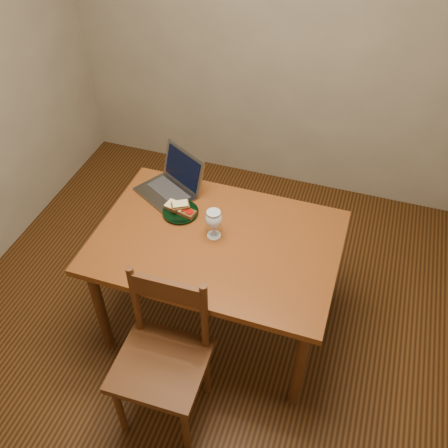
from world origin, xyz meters
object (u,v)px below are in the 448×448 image
(table, at_px, (217,250))
(plate, at_px, (181,212))
(chair, at_px, (162,355))
(milk_glass, at_px, (214,224))
(laptop, at_px, (174,182))

(table, relative_size, plate, 6.39)
(chair, bearing_deg, milk_glass, 83.91)
(table, bearing_deg, chair, -96.83)
(chair, height_order, plate, chair)
(table, height_order, plate, plate)
(milk_glass, bearing_deg, laptop, 140.50)
(plate, bearing_deg, laptop, 122.22)
(chair, bearing_deg, plate, 102.58)
(chair, xyz_separation_m, milk_glass, (0.05, 0.63, 0.32))
(plate, relative_size, milk_glass, 1.16)
(table, height_order, chair, chair)
(table, xyz_separation_m, laptop, (-0.37, 0.31, 0.15))
(plate, height_order, laptop, laptop)
(table, relative_size, chair, 2.76)
(table, bearing_deg, milk_glass, 137.19)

